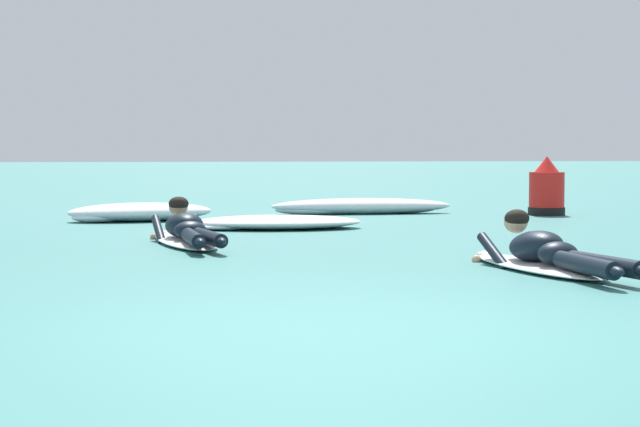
{
  "coord_description": "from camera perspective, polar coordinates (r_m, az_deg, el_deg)",
  "views": [
    {
      "loc": [
        -0.98,
        -6.61,
        1.05
      ],
      "look_at": [
        0.51,
        4.81,
        0.38
      ],
      "focal_mm": 65.7,
      "sensor_mm": 36.0,
      "label": 1
    }
  ],
  "objects": [
    {
      "name": "surfer_near",
      "position": [
        9.9,
        10.91,
        -2.01
      ],
      "size": [
        0.87,
        2.66,
        0.53
      ],
      "color": "white",
      "rests_on": "ground"
    },
    {
      "name": "ground_plane",
      "position": [
        16.68,
        -4.03,
        -0.29
      ],
      "size": [
        120.0,
        120.0,
        0.0
      ],
      "primitive_type": "plane",
      "color": "#387A75"
    },
    {
      "name": "whitewater_front",
      "position": [
        16.47,
        -8.72,
        0.05
      ],
      "size": [
        2.2,
        1.4,
        0.25
      ],
      "color": "white",
      "rests_on": "ground"
    },
    {
      "name": "surfer_far",
      "position": [
        12.39,
        -6.5,
        -0.92
      ],
      "size": [
        0.89,
        2.73,
        0.53
      ],
      "color": "white",
      "rests_on": "ground"
    },
    {
      "name": "whitewater_mid_left",
      "position": [
        14.78,
        -2.1,
        -0.43
      ],
      "size": [
        2.16,
        1.2,
        0.17
      ],
      "color": "white",
      "rests_on": "ground"
    },
    {
      "name": "channel_marker_buoy",
      "position": [
        17.96,
        10.98,
        1.02
      ],
      "size": [
        0.56,
        0.56,
        0.89
      ],
      "color": "red",
      "rests_on": "ground"
    },
    {
      "name": "whitewater_mid_right",
      "position": [
        17.97,
        2.04,
        0.34
      ],
      "size": [
        2.82,
        0.73,
        0.24
      ],
      "color": "white",
      "rests_on": "ground"
    }
  ]
}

